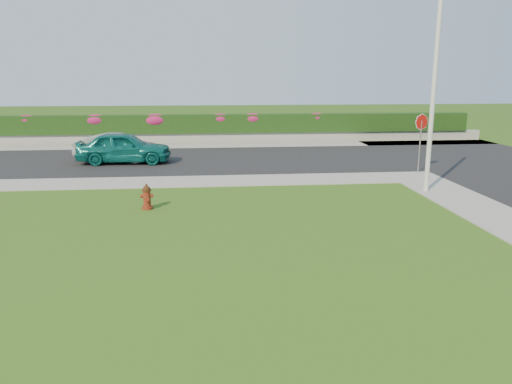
{
  "coord_description": "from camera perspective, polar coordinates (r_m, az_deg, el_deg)",
  "views": [
    {
      "loc": [
        -1.25,
        -9.94,
        4.0
      ],
      "look_at": [
        0.03,
        3.23,
        0.9
      ],
      "focal_mm": 35.0,
      "sensor_mm": 36.0,
      "label": 1
    }
  ],
  "objects": [
    {
      "name": "fire_hydrant",
      "position": [
        15.58,
        -12.36,
        -0.59
      ],
      "size": [
        0.4,
        0.38,
        0.79
      ],
      "rotation": [
        0.0,
        0.0,
        0.1
      ],
      "color": "#52220C",
      "rests_on": "ground"
    },
    {
      "name": "flower_clump_c",
      "position": [
        30.71,
        -11.44,
        8.07
      ],
      "size": [
        1.5,
        0.97,
        0.75
      ],
      "primitive_type": "ellipsoid",
      "color": "#B91F6A",
      "rests_on": "hedge"
    },
    {
      "name": "hedge",
      "position": [
        30.68,
        -5.09,
        7.8
      ],
      "size": [
        32.0,
        0.9,
        1.1
      ],
      "primitive_type": "cube",
      "color": "black",
      "rests_on": "retaining_wall"
    },
    {
      "name": "stop_sign",
      "position": [
        21.82,
        18.35,
        6.8
      ],
      "size": [
        0.64,
        0.25,
        2.47
      ],
      "rotation": [
        0.0,
        0.0,
        -0.04
      ],
      "color": "slate",
      "rests_on": "ground"
    },
    {
      "name": "flower_clump_a",
      "position": [
        32.31,
        -24.74,
        7.5
      ],
      "size": [
        1.14,
        0.73,
        0.57
      ],
      "primitive_type": "ellipsoid",
      "color": "#B91F6A",
      "rests_on": "hedge"
    },
    {
      "name": "flower_clump_b",
      "position": [
        31.26,
        -17.87,
        7.83
      ],
      "size": [
        1.38,
        0.89,
        0.69
      ],
      "primitive_type": "ellipsoid",
      "color": "#B91F6A",
      "rests_on": "hedge"
    },
    {
      "name": "flower_clump_e",
      "position": [
        30.67,
        -0.41,
        8.4
      ],
      "size": [
        1.28,
        0.82,
        0.64
      ],
      "primitive_type": "ellipsoid",
      "color": "#B91F6A",
      "rests_on": "hedge"
    },
    {
      "name": "utility_pole",
      "position": [
        18.13,
        19.56,
        9.86
      ],
      "size": [
        0.16,
        0.16,
        6.37
      ],
      "primitive_type": "cylinder",
      "color": "silver",
      "rests_on": "ground"
    },
    {
      "name": "flower_clump_f",
      "position": [
        31.27,
        6.91,
        8.45
      ],
      "size": [
        1.13,
        0.73,
        0.57
      ],
      "primitive_type": "ellipsoid",
      "color": "#B91F6A",
      "rests_on": "hedge"
    },
    {
      "name": "curb_corner",
      "position": [
        21.04,
        17.67,
        1.65
      ],
      "size": [
        2.0,
        2.0,
        0.04
      ],
      "primitive_type": "cube",
      "color": "gray",
      "rests_on": "ground"
    },
    {
      "name": "flower_clump_d",
      "position": [
        30.56,
        -4.1,
        8.37
      ],
      "size": [
        1.23,
        0.79,
        0.62
      ],
      "primitive_type": "ellipsoid",
      "color": "#B91F6A",
      "rests_on": "hedge"
    },
    {
      "name": "sidewalk_far",
      "position": [
        19.93,
        -19.2,
        0.92
      ],
      "size": [
        24.0,
        2.0,
        0.04
      ],
      "primitive_type": "cube",
      "color": "gray",
      "rests_on": "ground"
    },
    {
      "name": "street_far",
      "position": [
        24.56,
        -14.26,
        3.45
      ],
      "size": [
        26.0,
        8.0,
        0.04
      ],
      "primitive_type": "cube",
      "color": "black",
      "rests_on": "ground"
    },
    {
      "name": "sedan_silver",
      "position": [
        24.52,
        -15.56,
        4.92
      ],
      "size": [
        4.12,
        2.29,
        1.29
      ],
      "primitive_type": "imported",
      "rotation": [
        0.0,
        0.0,
        1.32
      ],
      "color": "#939499",
      "rests_on": "street_far"
    },
    {
      "name": "ground",
      "position": [
        10.79,
        1.53,
        -8.57
      ],
      "size": [
        120.0,
        120.0,
        0.0
      ],
      "primitive_type": "plane",
      "color": "black",
      "rests_on": "ground"
    },
    {
      "name": "sidewalk_beyond",
      "position": [
        29.22,
        -5.01,
        5.3
      ],
      "size": [
        34.0,
        2.0,
        0.04
      ],
      "primitive_type": "cube",
      "color": "gray",
      "rests_on": "ground"
    },
    {
      "name": "retaining_wall",
      "position": [
        30.67,
        -5.05,
        6.2
      ],
      "size": [
        34.0,
        0.4,
        0.6
      ],
      "primitive_type": "cube",
      "color": "gray",
      "rests_on": "ground"
    },
    {
      "name": "sedan_teal",
      "position": [
        23.87,
        -14.83,
        4.95
      ],
      "size": [
        4.28,
        1.83,
        1.44
      ],
      "primitive_type": "imported",
      "rotation": [
        0.0,
        0.0,
        1.54
      ],
      "color": "#0C605B",
      "rests_on": "street_far"
    }
  ]
}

